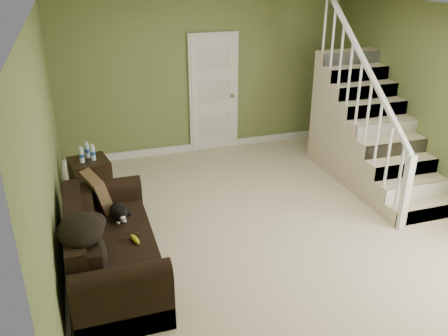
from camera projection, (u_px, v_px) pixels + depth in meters
floor at (267, 223)px, 6.10m from camera, size 5.00×5.50×0.01m
ceiling at (276, 12)px, 5.03m from camera, size 5.00×5.50×0.01m
wall_back at (207, 76)px, 7.95m from camera, size 5.00×0.04×2.60m
wall_front at (432, 258)px, 3.18m from camera, size 5.00×0.04×2.60m
wall_left at (47, 153)px, 4.87m from camera, size 0.04×5.50×2.60m
wall_right at (446, 109)px, 6.26m from camera, size 0.04×5.50×2.60m
baseboard_back at (209, 145)px, 8.44m from camera, size 5.00×0.04×0.12m
baseboard_left at (67, 253)px, 5.39m from camera, size 0.04×5.50×0.12m
baseboard_right at (427, 192)px, 6.76m from camera, size 0.04×5.50×0.12m
door at (214, 93)px, 8.07m from camera, size 0.86×0.12×2.02m
staircase at (365, 135)px, 7.23m from camera, size 1.00×2.51×2.82m
sofa at (109, 250)px, 5.01m from camera, size 0.89×2.06×0.81m
side_table at (91, 179)px, 6.58m from camera, size 0.58×0.58×0.83m
cat at (119, 213)px, 5.28m from camera, size 0.25×0.49×0.24m
banana at (135, 239)px, 4.90m from camera, size 0.11×0.21×0.06m
throw_pillow at (98, 194)px, 5.51m from camera, size 0.37×0.54×0.50m
throw_blanket at (81, 230)px, 4.36m from camera, size 0.47×0.59×0.23m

